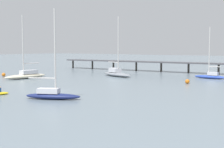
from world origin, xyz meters
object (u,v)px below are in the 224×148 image
Objects in this scene: sailboat_gray at (117,73)px; mooring_buoy_far at (4,75)px; mooring_buoy_inner at (187,81)px; sailboat_cream at (26,75)px; sailboat_navy at (52,93)px; dinghy_yellow at (0,93)px; sailboat_blue at (211,75)px.

mooring_buoy_far is at bearing -144.37° from sailboat_gray.
sailboat_cream is at bearing -162.36° from mooring_buoy_inner.
sailboat_navy is 4.46× the size of dinghy_yellow.
sailboat_blue reaches higher than mooring_buoy_inner.
dinghy_yellow reaches higher than mooring_buoy_inner.
sailboat_navy reaches higher than sailboat_blue.
sailboat_navy is 1.06× the size of sailboat_blue.
mooring_buoy_inner is (-0.46, -11.18, -0.31)m from sailboat_blue.
sailboat_cream reaches higher than mooring_buoy_far.
sailboat_navy is at bearing -33.63° from sailboat_cream.
dinghy_yellow is (-8.24, -1.49, -0.47)m from sailboat_navy.
sailboat_gray is 18.37m from mooring_buoy_inner.
dinghy_yellow is at bearing -85.96° from sailboat_gray.
dinghy_yellow is at bearing -113.16° from sailboat_blue.
mooring_buoy_far reaches higher than mooring_buoy_inner.
sailboat_navy is 13.66× the size of mooring_buoy_far.
mooring_buoy_far is (-7.27, -0.03, -0.37)m from sailboat_cream.
sailboat_blue is at bearing 66.84° from dinghy_yellow.
dinghy_yellow is at bearing -169.73° from sailboat_navy.
sailboat_cream is 1.16× the size of sailboat_navy.
sailboat_navy is at bearing -70.49° from sailboat_gray.
dinghy_yellow is 27.62m from mooring_buoy_far.
mooring_buoy_far is at bearing -165.57° from mooring_buoy_inner.
sailboat_navy is at bearing -26.75° from mooring_buoy_far.
dinghy_yellow is at bearing -37.27° from mooring_buoy_far.
sailboat_cream is 22.30m from dinghy_yellow.
sailboat_gray is 19.44m from sailboat_blue.
sailboat_gray reaches higher than dinghy_yellow.
sailboat_navy is 14.03× the size of mooring_buoy_inner.
dinghy_yellow is (-16.08, -37.58, -0.47)m from sailboat_blue.
sailboat_cream reaches higher than sailboat_blue.
sailboat_blue is at bearing 77.75° from sailboat_navy.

